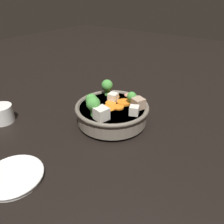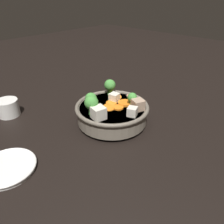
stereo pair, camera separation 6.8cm
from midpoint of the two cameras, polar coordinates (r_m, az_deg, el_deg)
The scene contains 4 objects.
ground_plane at distance 0.70m, azimuth -2.78°, elevation -2.86°, with size 3.00×3.00×0.00m, color black.
stirfry_bowl at distance 0.68m, azimuth -2.91°, elevation 0.22°, with size 0.23×0.23×0.12m.
side_saucer at distance 0.57m, azimuth -27.62°, elevation -14.77°, with size 0.14×0.14×0.01m.
tea_cup at distance 0.79m, azimuth -29.11°, elevation -0.47°, with size 0.07×0.07×0.06m.
Camera 1 is at (-0.35, 0.47, 0.38)m, focal length 35.00 mm.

